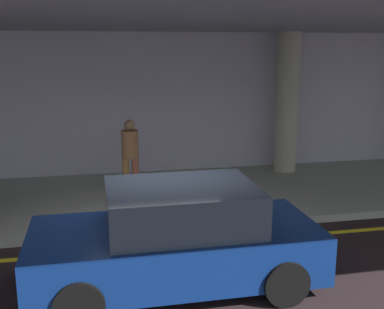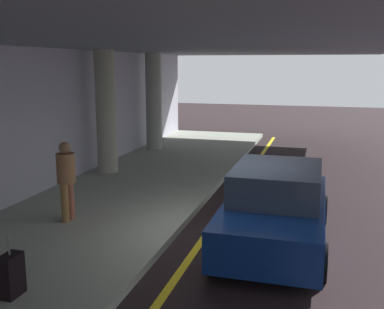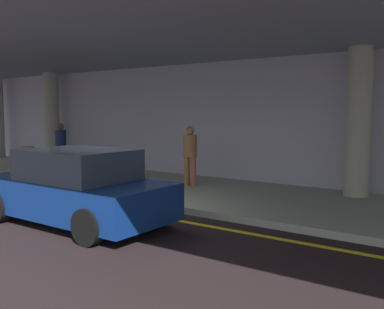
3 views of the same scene
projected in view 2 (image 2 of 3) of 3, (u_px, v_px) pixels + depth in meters
ground_plane at (228, 239)px, 8.94m from camera, size 60.00×60.00×0.00m
sidewalk at (86, 221)px, 9.77m from camera, size 26.00×4.20×0.15m
lane_stripe_yellow at (205, 237)px, 9.07m from camera, size 26.00×0.14×0.01m
support_column_center at (106, 112)px, 13.56m from camera, size 0.60×0.60×3.65m
support_column_right_mid at (154, 102)px, 17.33m from camera, size 0.60×0.60×3.65m
ceiling_overhang at (100, 35)px, 8.87m from camera, size 28.00×13.20×0.30m
car_navy at (276, 208)px, 8.62m from camera, size 4.10×1.92×1.50m
traveler_with_luggage at (66, 176)px, 9.42m from camera, size 0.38×0.38×1.68m
suitcase_upright_primary at (11, 275)px, 6.42m from camera, size 0.36×0.22×0.90m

